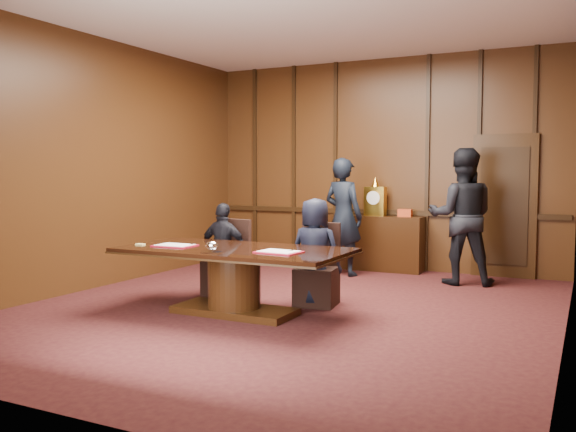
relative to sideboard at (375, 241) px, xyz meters
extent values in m
plane|color=black|center=(0.00, -3.26, -0.49)|extent=(7.00, 7.00, 0.00)
plane|color=silver|center=(0.00, -3.26, 3.01)|extent=(7.00, 7.00, 0.00)
cube|color=black|center=(0.00, 0.24, 1.26)|extent=(6.00, 0.04, 3.50)
cube|color=black|center=(0.00, -6.76, 1.26)|extent=(6.00, 0.04, 3.50)
cube|color=black|center=(-3.00, -3.26, 1.26)|extent=(0.04, 7.00, 3.50)
cube|color=black|center=(3.00, -3.26, 1.26)|extent=(0.04, 7.00, 3.50)
cube|color=black|center=(0.00, 0.21, 0.46)|extent=(5.90, 0.05, 0.08)
cube|color=black|center=(2.00, 0.20, 0.61)|extent=(0.95, 0.06, 2.20)
sphere|color=gold|center=(1.63, 0.13, 0.56)|extent=(0.08, 0.08, 0.08)
cube|color=black|center=(0.00, 0.00, -0.04)|extent=(1.60, 0.45, 0.90)
cube|color=black|center=(-0.70, 0.00, -0.46)|extent=(0.12, 0.40, 0.06)
cube|color=black|center=(0.70, 0.00, -0.46)|extent=(0.12, 0.40, 0.06)
cube|color=gold|center=(0.00, 0.00, 0.65)|extent=(0.34, 0.18, 0.48)
cylinder|color=white|center=(0.00, -0.10, 0.71)|extent=(0.22, 0.03, 0.22)
cone|color=gold|center=(0.00, 0.00, 0.97)|extent=(0.14, 0.14, 0.16)
cube|color=black|center=(-0.55, 0.02, 0.52)|extent=(0.18, 0.04, 0.22)
cube|color=#C33C17|center=(0.50, 0.02, 0.47)|extent=(0.22, 0.12, 0.12)
cube|color=black|center=(-0.42, -3.76, -0.45)|extent=(1.40, 0.60, 0.08)
cylinder|color=black|center=(-0.42, -3.76, -0.10)|extent=(0.60, 0.60, 0.62)
cube|color=black|center=(-0.42, -3.76, 0.22)|extent=(2.62, 1.32, 0.02)
cube|color=black|center=(-0.42, -3.76, 0.24)|extent=(2.60, 1.30, 0.06)
cube|color=maroon|center=(-1.14, -3.91, 0.28)|extent=(0.47, 0.35, 0.01)
cube|color=white|center=(-1.14, -3.91, 0.29)|extent=(0.41, 0.29, 0.01)
cube|color=maroon|center=(0.21, -3.88, 0.28)|extent=(0.49, 0.37, 0.01)
cube|color=white|center=(0.21, -3.88, 0.29)|extent=(0.42, 0.31, 0.01)
cube|color=white|center=(-0.42, -4.21, 0.28)|extent=(0.20, 0.14, 0.01)
ellipsoid|color=white|center=(-0.42, -4.21, 0.34)|extent=(0.13, 0.13, 0.10)
cube|color=#E2CB6E|center=(-1.57, -4.00, 0.28)|extent=(0.11, 0.08, 0.01)
cube|color=black|center=(-1.07, -2.91, -0.26)|extent=(0.54, 0.54, 0.46)
cube|color=black|center=(-1.04, -2.70, 0.23)|extent=(0.48, 0.13, 0.55)
cylinder|color=black|center=(-1.27, -3.11, -0.37)|extent=(0.04, 0.04, 0.23)
cylinder|color=black|center=(-0.87, -2.71, -0.37)|extent=(0.04, 0.04, 0.23)
cube|color=black|center=(0.23, -2.91, -0.26)|extent=(0.54, 0.54, 0.46)
cube|color=black|center=(0.20, -2.70, 0.23)|extent=(0.48, 0.13, 0.55)
cylinder|color=black|center=(0.03, -3.11, -0.37)|extent=(0.04, 0.04, 0.23)
cylinder|color=black|center=(0.43, -2.71, -0.37)|extent=(0.04, 0.04, 0.23)
imported|color=black|center=(-1.07, -2.96, 0.12)|extent=(0.73, 0.33, 1.22)
imported|color=black|center=(0.23, -2.96, 0.17)|extent=(0.65, 0.43, 1.31)
imported|color=black|center=(-0.28, -0.73, 0.43)|extent=(0.76, 0.60, 1.84)
imported|color=black|center=(1.53, -0.68, 0.50)|extent=(1.10, 0.94, 1.96)
camera|label=1|loc=(3.18, -9.63, 1.14)|focal=38.00mm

